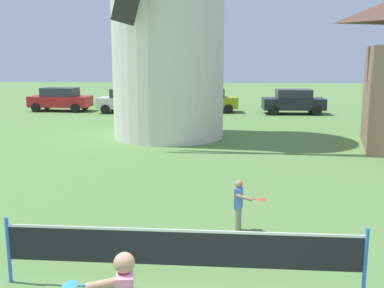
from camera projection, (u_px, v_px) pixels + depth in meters
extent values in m
cylinder|color=silver|center=(168.00, 14.00, 20.02)|extent=(4.92, 4.92, 10.80)
cylinder|color=blue|center=(9.00, 250.00, 7.36)|extent=(0.06, 0.06, 1.10)
cylinder|color=blue|center=(365.00, 263.00, 6.90)|extent=(0.06, 0.06, 1.10)
cube|color=black|center=(181.00, 249.00, 7.10)|extent=(5.52, 0.01, 0.55)
cube|color=white|center=(181.00, 231.00, 7.05)|extent=(5.52, 0.02, 0.04)
sphere|color=tan|center=(124.00, 263.00, 4.93)|extent=(0.23, 0.23, 0.23)
cylinder|color=tan|center=(107.00, 283.00, 5.16)|extent=(0.48, 0.19, 0.18)
cylinder|color=#338CCC|center=(90.00, 284.00, 5.14)|extent=(0.22, 0.07, 0.04)
ellipsoid|color=#338CCC|center=(70.00, 285.00, 5.11)|extent=(0.22, 0.27, 0.03)
cylinder|color=#9E937F|center=(239.00, 219.00, 9.67)|extent=(0.10, 0.10, 0.50)
cylinder|color=#9E937F|center=(237.00, 221.00, 9.54)|extent=(0.10, 0.10, 0.50)
cube|color=#4C7AD1|center=(239.00, 198.00, 9.51)|extent=(0.19, 0.27, 0.44)
sphere|color=tan|center=(239.00, 184.00, 9.46)|extent=(0.17, 0.17, 0.17)
cylinder|color=tan|center=(240.00, 197.00, 9.66)|extent=(0.07, 0.07, 0.33)
cylinder|color=tan|center=(244.00, 198.00, 9.32)|extent=(0.35, 0.16, 0.13)
cylinder|color=#D84C33|center=(250.00, 198.00, 9.28)|extent=(0.22, 0.08, 0.04)
ellipsoid|color=#D84C33|center=(261.00, 199.00, 9.20)|extent=(0.24, 0.28, 0.03)
cube|color=red|center=(60.00, 101.00, 30.78)|extent=(4.05, 1.89, 0.70)
cube|color=#2D333D|center=(60.00, 92.00, 30.66)|extent=(2.30, 1.60, 0.56)
cylinder|color=black|center=(85.00, 106.00, 31.50)|extent=(0.61, 0.21, 0.60)
cylinder|color=black|center=(75.00, 108.00, 29.84)|extent=(0.61, 0.21, 0.60)
cylinder|color=black|center=(47.00, 105.00, 31.85)|extent=(0.61, 0.21, 0.60)
cylinder|color=black|center=(36.00, 108.00, 30.19)|extent=(0.61, 0.21, 0.60)
cube|color=silver|center=(130.00, 103.00, 29.75)|extent=(4.21, 1.89, 0.70)
cube|color=#2D333D|center=(130.00, 93.00, 29.64)|extent=(2.38, 1.60, 0.56)
cylinder|color=black|center=(155.00, 107.00, 30.47)|extent=(0.61, 0.21, 0.60)
cylinder|color=black|center=(149.00, 110.00, 28.81)|extent=(0.61, 0.21, 0.60)
cylinder|color=black|center=(113.00, 107.00, 30.83)|extent=(0.61, 0.21, 0.60)
cylinder|color=black|center=(105.00, 109.00, 29.17)|extent=(0.61, 0.21, 0.60)
cube|color=#999919|center=(207.00, 102.00, 30.13)|extent=(4.14, 2.09, 0.70)
cube|color=#2D333D|center=(207.00, 93.00, 30.01)|extent=(2.37, 1.71, 0.56)
cylinder|color=black|center=(226.00, 106.00, 31.05)|extent=(0.62, 0.24, 0.60)
cylinder|color=black|center=(228.00, 109.00, 29.38)|extent=(0.62, 0.24, 0.60)
cylinder|color=black|center=(186.00, 106.00, 31.01)|extent=(0.62, 0.24, 0.60)
cylinder|color=black|center=(186.00, 109.00, 29.34)|extent=(0.62, 0.24, 0.60)
cube|color=#1E232D|center=(293.00, 104.00, 29.22)|extent=(3.92, 1.85, 0.70)
cube|color=#2D333D|center=(294.00, 94.00, 29.10)|extent=(2.22, 1.58, 0.56)
cylinder|color=black|center=(311.00, 108.00, 30.06)|extent=(0.61, 0.20, 0.60)
cylinder|color=black|center=(317.00, 111.00, 28.39)|extent=(0.61, 0.20, 0.60)
cylinder|color=black|center=(271.00, 108.00, 30.18)|extent=(0.61, 0.20, 0.60)
cylinder|color=black|center=(274.00, 111.00, 28.51)|extent=(0.61, 0.20, 0.60)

